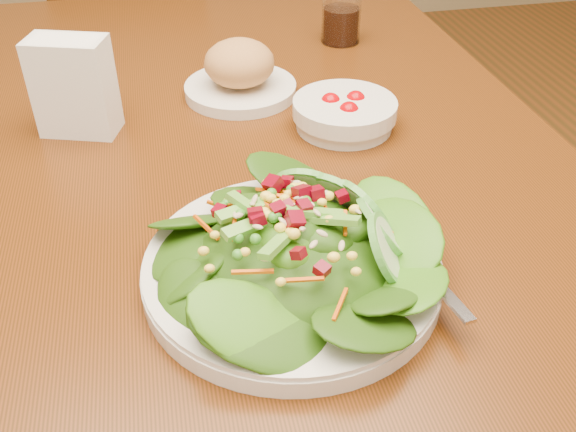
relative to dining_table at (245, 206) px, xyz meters
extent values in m
cube|color=#5A280C|center=(0.00, 0.00, 0.08)|extent=(0.90, 1.40, 0.04)
cylinder|color=#492810|center=(-0.39, 0.64, -0.29)|extent=(0.07, 0.07, 0.71)
cylinder|color=#492810|center=(0.39, 0.64, -0.29)|extent=(0.07, 0.07, 0.71)
cube|color=#492810|center=(-0.10, 0.99, -0.24)|extent=(0.51, 0.51, 0.04)
cylinder|color=#492810|center=(0.12, 1.10, -0.45)|extent=(0.04, 0.04, 0.39)
cylinder|color=#492810|center=(-0.21, 1.21, -0.45)|extent=(0.04, 0.04, 0.39)
cylinder|color=#492810|center=(0.01, 0.77, -0.45)|extent=(0.04, 0.04, 0.39)
cylinder|color=#492810|center=(-0.31, 0.88, -0.45)|extent=(0.04, 0.04, 0.39)
cube|color=#492810|center=(-0.16, 0.81, 0.00)|extent=(0.37, 0.15, 0.44)
cylinder|color=silver|center=(0.01, -0.28, 0.11)|extent=(0.31, 0.31, 0.02)
ellipsoid|color=#143805|center=(0.01, -0.28, 0.14)|extent=(0.21, 0.21, 0.05)
cube|color=silver|center=(0.14, -0.31, 0.13)|extent=(0.05, 0.18, 0.01)
cylinder|color=silver|center=(0.02, 0.16, 0.11)|extent=(0.18, 0.18, 0.02)
ellipsoid|color=tan|center=(0.02, 0.16, 0.15)|extent=(0.11, 0.11, 0.07)
cylinder|color=silver|center=(0.15, 0.03, 0.12)|extent=(0.15, 0.15, 0.04)
sphere|color=#B40006|center=(0.17, 0.04, 0.14)|extent=(0.03, 0.03, 0.03)
sphere|color=#B40006|center=(0.14, 0.04, 0.14)|extent=(0.03, 0.03, 0.03)
sphere|color=#B40006|center=(0.15, 0.00, 0.14)|extent=(0.03, 0.03, 0.03)
cylinder|color=silver|center=(0.24, 0.35, 0.16)|extent=(0.07, 0.07, 0.13)
cylinder|color=black|center=(0.24, 0.35, 0.13)|extent=(0.06, 0.06, 0.06)
cube|color=white|center=(-0.22, 0.09, 0.17)|extent=(0.12, 0.09, 0.14)
cube|color=white|center=(-0.22, 0.09, 0.18)|extent=(0.10, 0.07, 0.12)
camera|label=1|loc=(-0.10, -0.77, 0.55)|focal=40.00mm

